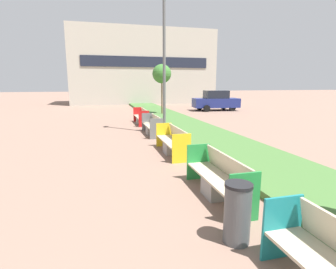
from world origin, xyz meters
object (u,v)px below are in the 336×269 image
Objects in this scene: bench_yellow_frame at (173,143)px; bench_grey_frame at (153,127)px; parked_car_distant at (216,101)px; street_lamp_post at (164,32)px; bench_red_frame at (141,118)px; sapling_tree_far at (162,74)px; bench_green_frame at (218,180)px; litter_bin at (237,213)px.

bench_yellow_frame is 1.03× the size of bench_grey_frame.
bench_grey_frame is (-0.00, 3.75, -0.00)m from bench_yellow_frame.
bench_grey_frame is 12.90m from parked_car_distant.
street_lamp_post is 13.11m from parked_car_distant.
sapling_tree_far is at bearing 59.92° from bench_red_frame.
street_lamp_post reaches higher than bench_yellow_frame.
bench_green_frame is 0.95× the size of bench_red_frame.
bench_grey_frame is 0.53× the size of parked_car_distant.
litter_bin is at bearing -92.86° from bench_grey_frame.
bench_yellow_frame is 0.27× the size of street_lamp_post.
street_lamp_post reaches higher than parked_car_distant.
bench_yellow_frame and bench_grey_frame have the same top height.
street_lamp_post is at bearing 83.38° from litter_bin.
street_lamp_post reaches higher than sapling_tree_far.
bench_green_frame is at bearing -94.61° from street_lamp_post.
litter_bin is (-0.46, -1.65, 0.12)m from bench_green_frame.
parked_car_distant is (5.80, 2.71, -2.29)m from sapling_tree_far.
bench_red_frame is at bearing -134.30° from parked_car_distant.
bench_yellow_frame is 3.75m from bench_grey_frame.
street_lamp_post is at bearing -80.30° from bench_red_frame.
bench_grey_frame is 2.38× the size of litter_bin.
litter_bin is at bearing -105.53° from bench_green_frame.
sapling_tree_far is (2.21, 3.81, 2.83)m from bench_red_frame.
bench_red_frame is 0.28× the size of street_lamp_post.
bench_yellow_frame is 5.87m from street_lamp_post.
sapling_tree_far reaches higher than bench_red_frame.
sapling_tree_far reaches higher than bench_yellow_frame.
bench_green_frame is 15.36m from sapling_tree_far.
bench_grey_frame is 0.59× the size of sapling_tree_far.
bench_green_frame is at bearing -90.00° from bench_grey_frame.
litter_bin is 10.24m from street_lamp_post.
parked_car_distant reaches higher than bench_yellow_frame.
bench_green_frame is 1.72m from litter_bin.
bench_yellow_frame is at bearing -90.00° from bench_red_frame.
bench_red_frame is 5.74m from street_lamp_post.
sapling_tree_far is 6.80m from parked_car_distant.
bench_green_frame is at bearing -98.42° from sapling_tree_far.
bench_grey_frame is (0.00, 7.54, 0.00)m from bench_green_frame.
bench_green_frame is 0.26× the size of street_lamp_post.
litter_bin is (-0.46, -9.19, 0.12)m from bench_grey_frame.
sapling_tree_far is at bearing -148.44° from parked_car_distant.
street_lamp_post is (0.61, 7.56, 4.47)m from bench_green_frame.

